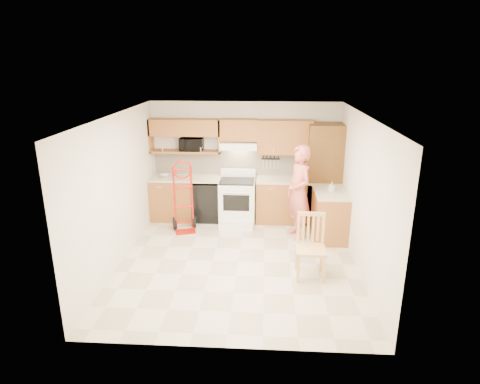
# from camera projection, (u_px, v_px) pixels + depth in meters

# --- Properties ---
(floor) EXTENTS (4.00, 4.50, 0.02)m
(floor) POSITION_uv_depth(u_px,v_px,m) (238.00, 262.00, 7.15)
(floor) COLOR beige
(floor) RESTS_ON ground
(ceiling) EXTENTS (4.00, 4.50, 0.02)m
(ceiling) POSITION_uv_depth(u_px,v_px,m) (238.00, 115.00, 6.37)
(ceiling) COLOR white
(ceiling) RESTS_ON ground
(wall_back) EXTENTS (4.00, 0.02, 2.50)m
(wall_back) POSITION_uv_depth(u_px,v_px,m) (245.00, 160.00, 8.91)
(wall_back) COLOR beige
(wall_back) RESTS_ON ground
(wall_front) EXTENTS (4.00, 0.02, 2.50)m
(wall_front) POSITION_uv_depth(u_px,v_px,m) (225.00, 255.00, 4.61)
(wall_front) COLOR beige
(wall_front) RESTS_ON ground
(wall_left) EXTENTS (0.02, 4.50, 2.50)m
(wall_left) POSITION_uv_depth(u_px,v_px,m) (118.00, 190.00, 6.88)
(wall_left) COLOR beige
(wall_left) RESTS_ON ground
(wall_right) EXTENTS (0.02, 4.50, 2.50)m
(wall_right) POSITION_uv_depth(u_px,v_px,m) (363.00, 195.00, 6.64)
(wall_right) COLOR beige
(wall_right) RESTS_ON ground
(backsplash) EXTENTS (3.92, 0.03, 0.55)m
(backsplash) POSITION_uv_depth(u_px,v_px,m) (245.00, 163.00, 8.90)
(backsplash) COLOR beige
(backsplash) RESTS_ON wall_back
(lower_cab_left) EXTENTS (0.90, 0.60, 0.90)m
(lower_cab_left) POSITION_uv_depth(u_px,v_px,m) (173.00, 199.00, 8.95)
(lower_cab_left) COLOR brown
(lower_cab_left) RESTS_ON ground
(dishwasher) EXTENTS (0.60, 0.60, 0.85)m
(dishwasher) POSITION_uv_depth(u_px,v_px,m) (207.00, 200.00, 8.91)
(dishwasher) COLOR black
(dishwasher) RESTS_ON ground
(lower_cab_right) EXTENTS (1.14, 0.60, 0.90)m
(lower_cab_right) POSITION_uv_depth(u_px,v_px,m) (283.00, 201.00, 8.81)
(lower_cab_right) COLOR brown
(lower_cab_right) RESTS_ON ground
(countertop_left) EXTENTS (1.50, 0.63, 0.04)m
(countertop_left) POSITION_uv_depth(u_px,v_px,m) (186.00, 178.00, 8.79)
(countertop_left) COLOR beige
(countertop_left) RESTS_ON lower_cab_left
(countertop_right) EXTENTS (1.14, 0.63, 0.04)m
(countertop_right) POSITION_uv_depth(u_px,v_px,m) (284.00, 180.00, 8.66)
(countertop_right) COLOR beige
(countertop_right) RESTS_ON lower_cab_right
(cab_return_right) EXTENTS (0.60, 1.00, 0.90)m
(cab_return_right) POSITION_uv_depth(u_px,v_px,m) (330.00, 215.00, 8.00)
(cab_return_right) COLOR brown
(cab_return_right) RESTS_ON ground
(countertop_return) EXTENTS (0.63, 1.00, 0.04)m
(countertop_return) POSITION_uv_depth(u_px,v_px,m) (331.00, 192.00, 7.85)
(countertop_return) COLOR beige
(countertop_return) RESTS_ON cab_return_right
(pantry_tall) EXTENTS (0.70, 0.60, 2.10)m
(pantry_tall) POSITION_uv_depth(u_px,v_px,m) (323.00, 174.00, 8.58)
(pantry_tall) COLOR brown
(pantry_tall) RESTS_ON ground
(upper_cab_left) EXTENTS (1.50, 0.33, 0.34)m
(upper_cab_left) POSITION_uv_depth(u_px,v_px,m) (185.00, 127.00, 8.59)
(upper_cab_left) COLOR brown
(upper_cab_left) RESTS_ON wall_back
(upper_shelf_mw) EXTENTS (1.50, 0.33, 0.04)m
(upper_shelf_mw) POSITION_uv_depth(u_px,v_px,m) (186.00, 151.00, 8.74)
(upper_shelf_mw) COLOR brown
(upper_shelf_mw) RESTS_ON wall_back
(upper_cab_center) EXTENTS (0.76, 0.33, 0.44)m
(upper_cab_center) POSITION_uv_depth(u_px,v_px,m) (239.00, 130.00, 8.53)
(upper_cab_center) COLOR brown
(upper_cab_center) RESTS_ON wall_back
(upper_cab_right) EXTENTS (1.14, 0.33, 0.70)m
(upper_cab_right) POSITION_uv_depth(u_px,v_px,m) (285.00, 137.00, 8.52)
(upper_cab_right) COLOR brown
(upper_cab_right) RESTS_ON wall_back
(range_hood) EXTENTS (0.76, 0.46, 0.14)m
(range_hood) POSITION_uv_depth(u_px,v_px,m) (239.00, 145.00, 8.57)
(range_hood) COLOR white
(range_hood) RESTS_ON wall_back
(knife_strip) EXTENTS (0.40, 0.05, 0.29)m
(knife_strip) POSITION_uv_depth(u_px,v_px,m) (271.00, 162.00, 8.82)
(knife_strip) COLOR black
(knife_strip) RESTS_ON backsplash
(microwave) EXTENTS (0.49, 0.33, 0.27)m
(microwave) POSITION_uv_depth(u_px,v_px,m) (192.00, 144.00, 8.69)
(microwave) COLOR black
(microwave) RESTS_ON upper_shelf_mw
(range) EXTENTS (0.74, 0.98, 1.10)m
(range) POSITION_uv_depth(u_px,v_px,m) (237.00, 198.00, 8.66)
(range) COLOR white
(range) RESTS_ON ground
(person) EXTENTS (0.65, 0.78, 1.83)m
(person) POSITION_uv_depth(u_px,v_px,m) (299.00, 192.00, 7.86)
(person) COLOR #D66154
(person) RESTS_ON ground
(hand_truck) EXTENTS (0.64, 0.61, 1.33)m
(hand_truck) POSITION_uv_depth(u_px,v_px,m) (184.00, 200.00, 8.23)
(hand_truck) COLOR #B0150A
(hand_truck) RESTS_ON ground
(dining_chair) EXTENTS (0.47, 0.51, 1.02)m
(dining_chair) POSITION_uv_depth(u_px,v_px,m) (311.00, 247.00, 6.50)
(dining_chair) COLOR #DEB875
(dining_chair) RESTS_ON ground
(soap_bottle) EXTENTS (0.11, 0.11, 0.18)m
(soap_bottle) POSITION_uv_depth(u_px,v_px,m) (332.00, 187.00, 7.82)
(soap_bottle) COLOR white
(soap_bottle) RESTS_ON countertop_return
(bowl) EXTENTS (0.28, 0.28, 0.05)m
(bowl) POSITION_uv_depth(u_px,v_px,m) (165.00, 176.00, 8.80)
(bowl) COLOR white
(bowl) RESTS_ON countertop_left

